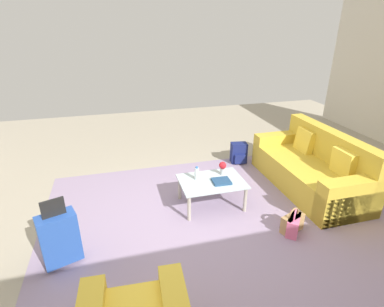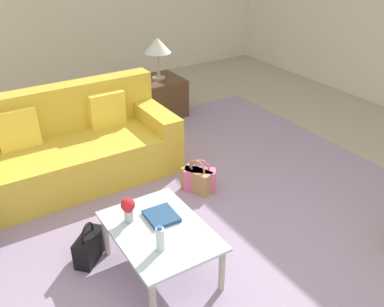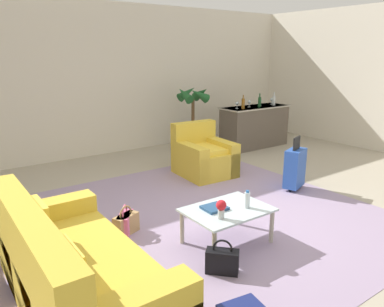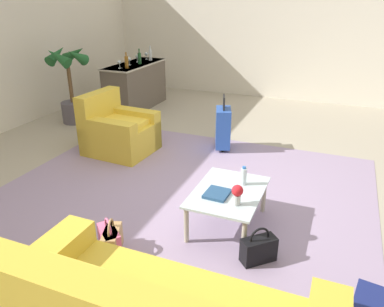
{
  "view_description": "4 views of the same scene",
  "coord_description": "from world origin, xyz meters",
  "px_view_note": "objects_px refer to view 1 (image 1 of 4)",
  "views": [
    {
      "loc": [
        0.88,
        3.13,
        2.53
      ],
      "look_at": [
        0.03,
        -0.03,
        1.1
      ],
      "focal_mm": 28.0,
      "sensor_mm": 36.0,
      "label": 1
    },
    {
      "loc": [
        1.9,
        -1.66,
        2.46
      ],
      "look_at": [
        -0.74,
        0.0,
        0.77
      ],
      "focal_mm": 40.0,
      "sensor_mm": 36.0,
      "label": 2
    },
    {
      "loc": [
        -2.97,
        -3.4,
        2.09
      ],
      "look_at": [
        -0.81,
        -0.4,
        1.1
      ],
      "focal_mm": 35.0,
      "sensor_mm": 36.0,
      "label": 3
    },
    {
      "loc": [
        -3.61,
        -1.42,
        2.26
      ],
      "look_at": [
        -0.31,
        -0.07,
        0.72
      ],
      "focal_mm": 35.0,
      "sensor_mm": 36.0,
      "label": 4
    }
  ],
  "objects_px": {
    "couch": "(313,169)",
    "water_bottle": "(197,173)",
    "handbag_black": "(228,180)",
    "backpack_navy": "(239,153)",
    "handbag_tan": "(292,223)",
    "flower_vase": "(223,167)",
    "coffee_table": "(212,184)",
    "handbag_pink": "(293,224)",
    "coffee_table_book": "(221,181)",
    "suitcase_blue": "(60,238)"
  },
  "relations": [
    {
      "from": "coffee_table_book",
      "to": "handbag_tan",
      "type": "height_order",
      "value": "coffee_table_book"
    },
    {
      "from": "coffee_table",
      "to": "coffee_table_book",
      "type": "xyz_separation_m",
      "value": [
        -0.12,
        0.08,
        0.07
      ]
    },
    {
      "from": "coffee_table",
      "to": "handbag_tan",
      "type": "distance_m",
      "value": 1.22
    },
    {
      "from": "couch",
      "to": "backpack_navy",
      "type": "distance_m",
      "value": 1.44
    },
    {
      "from": "coffee_table",
      "to": "suitcase_blue",
      "type": "distance_m",
      "value": 2.12
    },
    {
      "from": "coffee_table",
      "to": "handbag_tan",
      "type": "relative_size",
      "value": 2.61
    },
    {
      "from": "coffee_table_book",
      "to": "handbag_pink",
      "type": "relative_size",
      "value": 0.71
    },
    {
      "from": "coffee_table",
      "to": "flower_vase",
      "type": "height_order",
      "value": "flower_vase"
    },
    {
      "from": "couch",
      "to": "water_bottle",
      "type": "relative_size",
      "value": 10.38
    },
    {
      "from": "handbag_black",
      "to": "backpack_navy",
      "type": "xyz_separation_m",
      "value": [
        -0.57,
        -0.86,
        0.06
      ]
    },
    {
      "from": "water_bottle",
      "to": "backpack_navy",
      "type": "bearing_deg",
      "value": -135.21
    },
    {
      "from": "coffee_table_book",
      "to": "backpack_navy",
      "type": "relative_size",
      "value": 0.64
    },
    {
      "from": "coffee_table_book",
      "to": "coffee_table",
      "type": "bearing_deg",
      "value": -31.43
    },
    {
      "from": "couch",
      "to": "flower_vase",
      "type": "height_order",
      "value": "couch"
    },
    {
      "from": "handbag_black",
      "to": "backpack_navy",
      "type": "relative_size",
      "value": 0.89
    },
    {
      "from": "handbag_tan",
      "to": "backpack_navy",
      "type": "distance_m",
      "value": 2.17
    },
    {
      "from": "suitcase_blue",
      "to": "flower_vase",
      "type": "bearing_deg",
      "value": -159.05
    },
    {
      "from": "water_bottle",
      "to": "handbag_pink",
      "type": "bearing_deg",
      "value": 135.61
    },
    {
      "from": "couch",
      "to": "handbag_pink",
      "type": "distance_m",
      "value": 1.41
    },
    {
      "from": "coffee_table_book",
      "to": "backpack_navy",
      "type": "bearing_deg",
      "value": -120.41
    },
    {
      "from": "suitcase_blue",
      "to": "handbag_black",
      "type": "distance_m",
      "value": 2.69
    },
    {
      "from": "water_bottle",
      "to": "handbag_black",
      "type": "distance_m",
      "value": 0.81
    },
    {
      "from": "coffee_table",
      "to": "handbag_pink",
      "type": "xyz_separation_m",
      "value": [
        -0.82,
        0.9,
        -0.23
      ]
    },
    {
      "from": "water_bottle",
      "to": "handbag_pink",
      "type": "height_order",
      "value": "water_bottle"
    },
    {
      "from": "handbag_tan",
      "to": "handbag_black",
      "type": "xyz_separation_m",
      "value": [
        0.4,
        -1.3,
        0.0
      ]
    },
    {
      "from": "coffee_table_book",
      "to": "handbag_tan",
      "type": "bearing_deg",
      "value": 134.15
    },
    {
      "from": "water_bottle",
      "to": "handbag_black",
      "type": "relative_size",
      "value": 0.57
    },
    {
      "from": "suitcase_blue",
      "to": "handbag_pink",
      "type": "bearing_deg",
      "value": 175.93
    },
    {
      "from": "coffee_table",
      "to": "handbag_tan",
      "type": "height_order",
      "value": "coffee_table"
    },
    {
      "from": "coffee_table",
      "to": "water_bottle",
      "type": "distance_m",
      "value": 0.27
    },
    {
      "from": "flower_vase",
      "to": "handbag_tan",
      "type": "height_order",
      "value": "flower_vase"
    },
    {
      "from": "coffee_table_book",
      "to": "handbag_tan",
      "type": "distance_m",
      "value": 1.1
    },
    {
      "from": "coffee_table",
      "to": "backpack_navy",
      "type": "bearing_deg",
      "value": -127.74
    },
    {
      "from": "couch",
      "to": "backpack_navy",
      "type": "relative_size",
      "value": 5.29
    },
    {
      "from": "handbag_tan",
      "to": "coffee_table_book",
      "type": "bearing_deg",
      "value": -48.11
    },
    {
      "from": "couch",
      "to": "suitcase_blue",
      "type": "xyz_separation_m",
      "value": [
        3.8,
        0.8,
        0.04
      ]
    },
    {
      "from": "couch",
      "to": "handbag_tan",
      "type": "height_order",
      "value": "couch"
    },
    {
      "from": "couch",
      "to": "handbag_tan",
      "type": "distance_m",
      "value": 1.39
    },
    {
      "from": "coffee_table",
      "to": "water_bottle",
      "type": "bearing_deg",
      "value": -26.57
    },
    {
      "from": "coffee_table_book",
      "to": "handbag_black",
      "type": "height_order",
      "value": "coffee_table_book"
    },
    {
      "from": "coffee_table",
      "to": "handbag_black",
      "type": "relative_size",
      "value": 2.61
    },
    {
      "from": "handbag_black",
      "to": "coffee_table_book",
      "type": "bearing_deg",
      "value": 58.63
    },
    {
      "from": "handbag_tan",
      "to": "handbag_pink",
      "type": "bearing_deg",
      "value": 82.46
    },
    {
      "from": "flower_vase",
      "to": "coffee_table",
      "type": "bearing_deg",
      "value": 34.29
    },
    {
      "from": "handbag_tan",
      "to": "backpack_navy",
      "type": "bearing_deg",
      "value": -94.54
    },
    {
      "from": "coffee_table_book",
      "to": "handbag_black",
      "type": "bearing_deg",
      "value": -119.11
    },
    {
      "from": "flower_vase",
      "to": "handbag_tan",
      "type": "relative_size",
      "value": 0.57
    },
    {
      "from": "water_bottle",
      "to": "backpack_navy",
      "type": "xyz_separation_m",
      "value": [
        -1.2,
        -1.19,
        -0.32
      ]
    },
    {
      "from": "handbag_tan",
      "to": "handbag_pink",
      "type": "relative_size",
      "value": 1.0
    },
    {
      "from": "coffee_table",
      "to": "flower_vase",
      "type": "relative_size",
      "value": 4.56
    }
  ]
}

